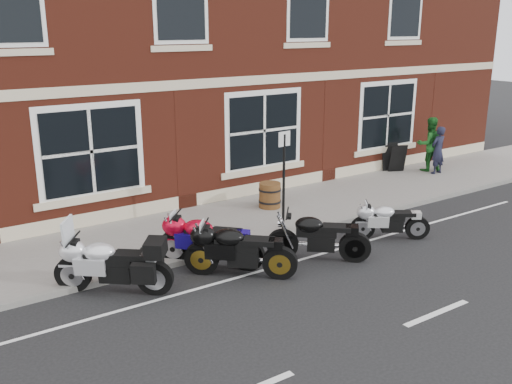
# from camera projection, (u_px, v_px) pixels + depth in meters

# --- Properties ---
(ground) EXTENTS (80.00, 80.00, 0.00)m
(ground) POSITION_uv_depth(u_px,v_px,m) (325.00, 258.00, 12.38)
(ground) COLOR black
(ground) RESTS_ON ground
(sidewalk) EXTENTS (30.00, 3.00, 0.12)m
(sidewalk) POSITION_uv_depth(u_px,v_px,m) (249.00, 218.00, 14.75)
(sidewalk) COLOR slate
(sidewalk) RESTS_ON ground
(kerb) EXTENTS (30.00, 0.16, 0.12)m
(kerb) POSITION_uv_depth(u_px,v_px,m) (286.00, 236.00, 13.50)
(kerb) COLOR slate
(kerb) RESTS_ON ground
(moto_touring_silver) EXTENTS (1.84, 1.56, 1.49)m
(moto_touring_silver) POSITION_uv_depth(u_px,v_px,m) (110.00, 262.00, 10.62)
(moto_touring_silver) COLOR black
(moto_touring_silver) RESTS_ON ground
(moto_sport_red) EXTENTS (1.67, 1.79, 1.04)m
(moto_sport_red) POSITION_uv_depth(u_px,v_px,m) (208.00, 239.00, 11.80)
(moto_sport_red) COLOR black
(moto_sport_red) RESTS_ON ground
(moto_sport_black) EXTENTS (1.79, 1.64, 1.03)m
(moto_sport_black) POSITION_uv_depth(u_px,v_px,m) (238.00, 249.00, 11.32)
(moto_sport_black) COLOR black
(moto_sport_black) RESTS_ON ground
(moto_sport_silver) EXTENTS (1.60, 1.14, 0.83)m
(moto_sport_silver) POSITION_uv_depth(u_px,v_px,m) (389.00, 220.00, 13.34)
(moto_sport_silver) COLOR black
(moto_sport_silver) RESTS_ON ground
(moto_naked_black) EXTENTS (1.76, 1.56, 1.00)m
(moto_naked_black) POSITION_uv_depth(u_px,v_px,m) (317.00, 235.00, 12.12)
(moto_naked_black) COLOR black
(moto_naked_black) RESTS_ON ground
(pedestrian_left) EXTENTS (0.58, 0.39, 1.57)m
(pedestrian_left) POSITION_uv_depth(u_px,v_px,m) (438.00, 150.00, 18.72)
(pedestrian_left) COLOR black
(pedestrian_left) RESTS_ON sidewalk
(pedestrian_right) EXTENTS (1.07, 0.96, 1.81)m
(pedestrian_right) POSITION_uv_depth(u_px,v_px,m) (429.00, 144.00, 19.07)
(pedestrian_right) COLOR #18551C
(pedestrian_right) RESTS_ON sidewalk
(a_board_sign) EXTENTS (0.66, 0.56, 0.94)m
(a_board_sign) POSITION_uv_depth(u_px,v_px,m) (394.00, 157.00, 19.11)
(a_board_sign) COLOR black
(a_board_sign) RESTS_ON sidewalk
(barrel_planter) EXTENTS (0.61, 0.61, 0.68)m
(barrel_planter) POSITION_uv_depth(u_px,v_px,m) (270.00, 195.00, 15.33)
(barrel_planter) COLOR #554116
(barrel_planter) RESTS_ON sidewalk
(parking_sign) EXTENTS (0.34, 0.06, 2.42)m
(parking_sign) POSITION_uv_depth(u_px,v_px,m) (284.00, 175.00, 13.20)
(parking_sign) COLOR black
(parking_sign) RESTS_ON sidewalk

